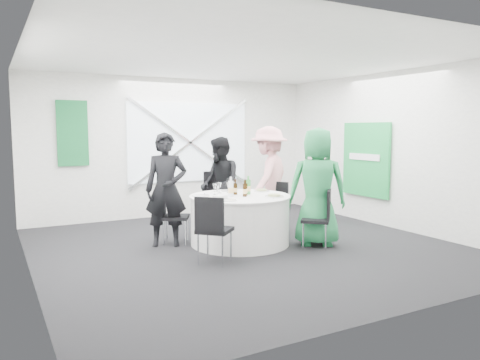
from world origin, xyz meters
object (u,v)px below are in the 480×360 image
chair_front_right (321,215)px  clear_water_bottle (231,189)px  green_water_bottle (248,187)px  chair_back_right (275,203)px  person_woman_green (317,187)px  person_woman_pink (269,178)px  chair_back (218,195)px  person_man_back (220,184)px  person_man_back_left (166,190)px  banquet_table (240,220)px  chair_back_left (170,212)px  chair_front_left (212,225)px

chair_front_right → clear_water_bottle: bearing=-83.5°
green_water_bottle → chair_back_right: bearing=28.8°
chair_back_right → person_woman_green: bearing=-25.0°
green_water_bottle → chair_front_right: bearing=-50.2°
chair_front_right → clear_water_bottle: (-1.10, 0.79, 0.36)m
person_woman_pink → green_water_bottle: person_woman_pink is taller
chair_back → green_water_bottle: size_ratio=3.59×
person_man_back → clear_water_bottle: bearing=-9.1°
chair_back_right → person_man_back_left: 2.03m
chair_front_right → person_man_back_left: size_ratio=0.51×
banquet_table → green_water_bottle: green_water_bottle is taller
chair_front_right → person_man_back_left: bearing=-81.1°
chair_front_right → chair_back_right: bearing=-139.8°
chair_back_right → person_man_back_left: bearing=-115.7°
chair_back_left → person_woman_pink: person_woman_pink is taller
banquet_table → clear_water_bottle: size_ratio=5.18×
chair_front_right → person_man_back: (-0.77, 1.84, 0.31)m
person_woman_green → clear_water_bottle: size_ratio=5.99×
chair_front_right → green_water_bottle: size_ratio=3.08×
person_man_back → person_woman_pink: 0.90m
green_water_bottle → clear_water_bottle: (-0.36, -0.10, 0.01)m
banquet_table → chair_back_left: bearing=152.0°
chair_back_right → clear_water_bottle: clear_water_bottle is taller
chair_back_left → chair_front_right: bearing=-97.6°
person_woman_green → chair_front_left: bearing=38.0°
chair_front_left → green_water_bottle: size_ratio=3.19×
chair_back → clear_water_bottle: size_ratio=3.42×
chair_back_left → person_woman_pink: size_ratio=0.47×
person_woman_pink → chair_front_right: bearing=48.9°
chair_back_left → person_man_back: (1.10, 0.50, 0.32)m
person_man_back_left → person_woman_green: 2.30m
chair_back_right → chair_front_left: (-1.82, -1.31, 0.03)m
person_woman_pink → green_water_bottle: size_ratio=6.36×
chair_back → chair_front_right: bearing=-60.6°
person_woman_pink → banquet_table: bearing=0.0°
person_man_back_left → person_woman_pink: size_ratio=0.95×
person_man_back → chair_back_right: bearing=66.2°
banquet_table → person_woman_pink: 1.39m
chair_back_left → person_man_back_left: (-0.08, -0.06, 0.36)m
person_woman_pink → chair_back: bearing=-59.3°
person_man_back_left → chair_front_right: bearing=-9.8°
person_man_back → clear_water_bottle: person_man_back is taller
clear_water_bottle → person_woman_pink: bearing=34.8°
chair_back_left → chair_front_left: 1.33m
chair_back → clear_water_bottle: (-0.34, -1.16, 0.27)m
banquet_table → chair_back_left: 1.09m
chair_back → person_man_back: person_man_back is taller
chair_back_left → green_water_bottle: bearing=-83.6°
chair_back_right → chair_front_right: size_ratio=0.98×
banquet_table → clear_water_bottle: 0.53m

